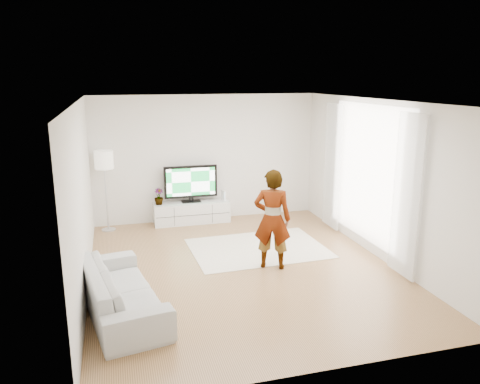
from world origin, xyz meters
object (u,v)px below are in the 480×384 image
object	(u,v)px
rug	(258,248)
player	(272,219)
media_console	(192,212)
floor_lamp	(104,163)
television	(191,182)
sofa	(121,290)

from	to	relation	value
rug	player	bearing A→B (deg)	-92.73
media_console	floor_lamp	world-z (taller)	floor_lamp
rug	floor_lamp	xyz separation A→B (m)	(-2.73, 1.88, 1.43)
rug	television	bearing A→B (deg)	115.33
television	rug	world-z (taller)	television
media_console	television	distance (m)	0.68
player	sofa	xyz separation A→B (m)	(-2.51, -0.91, -0.54)
media_console	sofa	world-z (taller)	sofa
television	sofa	world-z (taller)	television
media_console	sofa	distance (m)	4.11
rug	floor_lamp	world-z (taller)	floor_lamp
player	rug	bearing A→B (deg)	-69.17
media_console	television	size ratio (longest dim) A/B	1.43
player	floor_lamp	bearing A→B (deg)	-22.61
media_console	rug	bearing A→B (deg)	-64.36
rug	floor_lamp	distance (m)	3.62
television	rug	xyz separation A→B (m)	(0.94, -1.98, -0.91)
rug	sofa	xyz separation A→B (m)	(-2.55, -1.83, 0.32)
media_console	floor_lamp	distance (m)	2.17
television	player	xyz separation A→B (m)	(0.89, -2.90, -0.05)
television	sofa	xyz separation A→B (m)	(-1.62, -3.81, -0.59)
sofa	player	bearing A→B (deg)	-80.60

